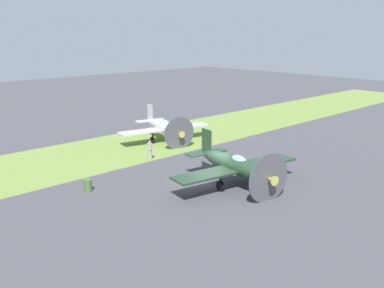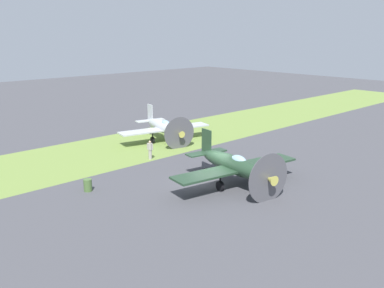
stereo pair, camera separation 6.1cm
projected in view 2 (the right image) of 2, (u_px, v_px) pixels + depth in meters
ground_plane at (208, 182)px, 32.25m from camera, size 160.00×160.00×0.00m
grass_verge at (116, 149)px, 41.30m from camera, size 120.00×11.00×0.01m
airplane_lead at (234, 165)px, 31.21m from camera, size 10.69×8.51×3.78m
airplane_wingman at (164, 127)px, 44.18m from camera, size 10.04×8.03×3.56m
ground_crew_chief at (150, 149)px, 37.84m from camera, size 0.38×0.60×1.73m
fuel_drum at (88, 185)px, 30.32m from camera, size 0.60×0.60×0.90m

